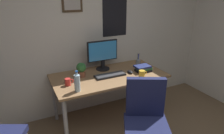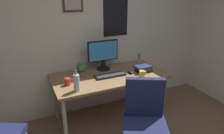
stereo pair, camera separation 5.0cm
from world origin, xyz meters
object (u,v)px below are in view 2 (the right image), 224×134
object	(u,v)px
office_chair	(145,119)
pen_cup	(139,62)
monitor	(103,54)
potted_plant	(81,69)
keyboard	(110,75)
book_stack_left	(144,69)
water_bottle	(77,82)
coffee_mug_far	(68,82)
coffee_mug_near	(142,74)
computer_mouse	(130,72)

from	to	relation	value
office_chair	pen_cup	bearing A→B (deg)	61.73
monitor	potted_plant	xyz separation A→B (m)	(-0.37, -0.12, -0.13)
office_chair	potted_plant	world-z (taller)	office_chair
office_chair	keyboard	world-z (taller)	office_chair
office_chair	pen_cup	xyz separation A→B (m)	(0.54, 1.00, 0.25)
monitor	book_stack_left	xyz separation A→B (m)	(0.49, -0.33, -0.19)
keyboard	water_bottle	world-z (taller)	water_bottle
coffee_mug_far	office_chair	bearing A→B (deg)	-51.04
keyboard	book_stack_left	distance (m)	0.51
monitor	coffee_mug_far	distance (m)	0.71
office_chair	coffee_mug_near	xyz separation A→B (m)	(0.33, 0.59, 0.24)
water_bottle	coffee_mug_far	world-z (taller)	water_bottle
coffee_mug_far	potted_plant	bearing A→B (deg)	39.51
coffee_mug_far	book_stack_left	size ratio (longest dim) A/B	0.46
coffee_mug_near	coffee_mug_far	bearing A→B (deg)	168.89
coffee_mug_far	monitor	bearing A→B (deg)	27.45
office_chair	water_bottle	world-z (taller)	water_bottle
coffee_mug_near	pen_cup	xyz separation A→B (m)	(0.20, 0.41, 0.01)
office_chair	keyboard	xyz separation A→B (m)	(-0.04, 0.81, 0.21)
office_chair	coffee_mug_far	distance (m)	1.03
keyboard	coffee_mug_far	bearing A→B (deg)	-176.97
computer_mouse	pen_cup	xyz separation A→B (m)	(0.28, 0.22, 0.04)
potted_plant	monitor	bearing A→B (deg)	18.11
potted_plant	book_stack_left	bearing A→B (deg)	-13.88
water_bottle	pen_cup	bearing A→B (deg)	20.81
coffee_mug_near	potted_plant	distance (m)	0.82
keyboard	monitor	bearing A→B (deg)	87.04
monitor	pen_cup	world-z (taller)	monitor
monitor	book_stack_left	size ratio (longest dim) A/B	1.95
potted_plant	pen_cup	xyz separation A→B (m)	(0.93, 0.03, -0.05)
computer_mouse	coffee_mug_far	distance (m)	0.89
coffee_mug_near	pen_cup	distance (m)	0.46
monitor	coffee_mug_far	size ratio (longest dim) A/B	4.25
monitor	pen_cup	distance (m)	0.60
keyboard	computer_mouse	world-z (taller)	computer_mouse
potted_plant	coffee_mug_near	bearing A→B (deg)	-27.64
keyboard	computer_mouse	xyz separation A→B (m)	(0.30, -0.03, 0.01)
water_bottle	book_stack_left	world-z (taller)	water_bottle
office_chair	monitor	xyz separation A→B (m)	(-0.02, 1.09, 0.43)
keyboard	pen_cup	world-z (taller)	pen_cup
office_chair	book_stack_left	world-z (taller)	office_chair
book_stack_left	coffee_mug_far	bearing A→B (deg)	178.94
water_bottle	potted_plant	size ratio (longest dim) A/B	1.29
coffee_mug_near	potted_plant	bearing A→B (deg)	152.36
computer_mouse	keyboard	bearing A→B (deg)	174.49
keyboard	water_bottle	size ratio (longest dim) A/B	1.70
office_chair	pen_cup	distance (m)	1.16
book_stack_left	monitor	bearing A→B (deg)	145.82
water_bottle	coffee_mug_near	world-z (taller)	water_bottle
coffee_mug_far	book_stack_left	world-z (taller)	same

